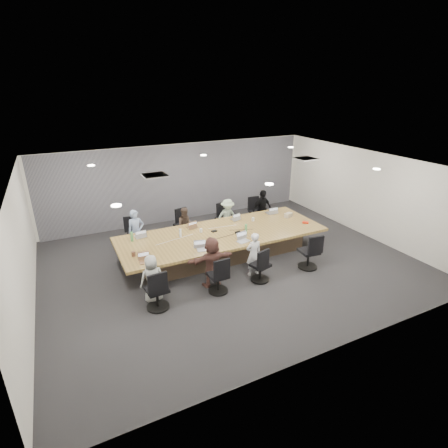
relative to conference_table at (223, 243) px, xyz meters
name	(u,v)px	position (x,y,z in m)	size (l,w,h in m)	color
floor	(230,263)	(0.00, -0.50, -0.40)	(10.00, 8.00, 0.00)	#2B2B2E
ceiling	(231,166)	(0.00, -0.50, 2.40)	(10.00, 8.00, 0.00)	white
wall_back	(181,182)	(0.00, 3.50, 1.00)	(10.00, 2.80, 0.00)	silver
wall_front	(334,289)	(0.00, -4.50, 1.00)	(10.00, 2.80, 0.00)	silver
wall_left	(22,254)	(-5.00, -0.50, 1.00)	(8.00, 2.80, 0.00)	silver
wall_right	(365,193)	(5.00, -0.50, 1.00)	(8.00, 2.80, 0.00)	silver
curtain	(182,183)	(0.00, 3.42, 1.00)	(9.80, 0.04, 2.80)	slate
conference_table	(223,243)	(0.00, 0.00, 0.00)	(6.00, 2.20, 0.74)	brown
chair_0	(135,237)	(-2.20, 1.70, -0.03)	(0.50, 0.50, 0.74)	black
chair_1	(182,228)	(-0.64, 1.70, -0.01)	(0.52, 0.52, 0.77)	black
chair_2	(223,221)	(0.84, 1.70, -0.04)	(0.49, 0.49, 0.72)	black
chair_3	(256,214)	(2.19, 1.70, -0.01)	(0.53, 0.53, 0.79)	black
chair_4	(157,292)	(-2.47, -1.70, 0.01)	(0.55, 0.55, 0.81)	black
chair_5	(218,278)	(-0.95, -1.70, -0.02)	(0.52, 0.52, 0.76)	black
chair_6	(260,268)	(0.25, -1.70, -0.03)	(0.50, 0.50, 0.74)	black
chair_7	(309,254)	(1.81, -1.70, 0.02)	(0.56, 0.56, 0.84)	black
person_0	(136,232)	(-2.20, 1.35, 0.27)	(0.49, 0.32, 1.34)	#879CC5
laptop_0	(140,236)	(-2.20, 0.80, 0.35)	(0.31, 0.22, 0.02)	#B2B2B7
person_1	(186,225)	(-0.64, 1.35, 0.19)	(0.57, 0.44, 1.17)	#45352C
laptop_1	(192,227)	(-0.64, 0.80, 0.35)	(0.30, 0.21, 0.02)	#8C6647
person_2	(228,217)	(0.84, 1.35, 0.22)	(0.80, 0.46, 1.25)	#9EB49C
laptop_2	(235,219)	(0.84, 0.80, 0.35)	(0.29, 0.20, 0.02)	#B2B2B7
person_3	(262,209)	(2.19, 1.35, 0.29)	(0.81, 0.34, 1.38)	black
laptop_3	(271,213)	(2.19, 0.80, 0.35)	(0.34, 0.23, 0.02)	#B2B2B7
person_4	(152,279)	(-2.47, -1.35, 0.18)	(0.57, 0.37, 1.16)	#A2A5A2
laptop_4	(146,262)	(-2.47, -0.80, 0.35)	(0.28, 0.20, 0.02)	#8C6647
person_5	(212,262)	(-0.95, -1.35, 0.26)	(1.22, 0.39, 1.32)	brown
laptop_5	(203,250)	(-0.95, -0.80, 0.35)	(0.32, 0.22, 0.02)	#B2B2B7
person_6	(254,254)	(0.25, -1.35, 0.20)	(0.44, 0.29, 1.21)	silver
laptop_6	(244,241)	(0.25, -0.80, 0.35)	(0.34, 0.24, 0.02)	#B2B2B7
bottle_green_left	(132,237)	(-2.48, 0.58, 0.47)	(0.08, 0.08, 0.27)	#54A157
bottle_green_right	(246,229)	(0.59, -0.33, 0.48)	(0.08, 0.08, 0.28)	#54A157
bottle_clear	(180,233)	(-1.19, 0.28, 0.45)	(0.07, 0.07, 0.23)	silver
cup_white_far	(201,230)	(-0.54, 0.32, 0.39)	(0.08, 0.08, 0.11)	white
cup_white_near	(253,219)	(1.28, 0.42, 0.39)	(0.08, 0.08, 0.10)	white
mug_brown	(134,254)	(-2.65, -0.34, 0.40)	(0.10, 0.10, 0.12)	brown
mic_left	(202,244)	(-0.84, -0.50, 0.35)	(0.15, 0.10, 0.03)	black
mic_right	(214,231)	(-0.18, 0.19, 0.35)	(0.15, 0.10, 0.03)	black
stapler	(238,232)	(0.38, -0.23, 0.37)	(0.17, 0.04, 0.06)	black
canvas_bag	(288,215)	(2.47, 0.21, 0.41)	(0.25, 0.15, 0.13)	#BBAC91
snack_packet	(305,222)	(2.65, -0.45, 0.36)	(0.19, 0.13, 0.04)	red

